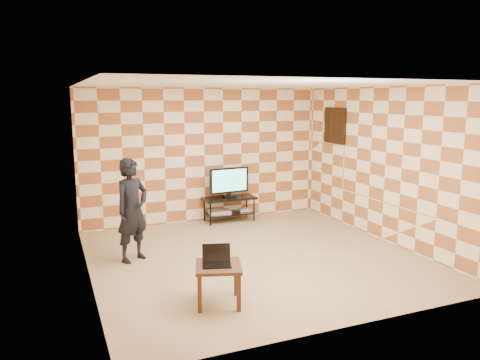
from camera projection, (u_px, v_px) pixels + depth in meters
name	position (u px, v px, depth m)	size (l,w,h in m)	color
floor	(254.00, 257.00, 7.45)	(5.00, 5.00, 0.00)	tan
wall_back	(204.00, 155.00, 9.50)	(5.00, 0.02, 2.70)	#FFE8C3
wall_front	(352.00, 208.00, 4.94)	(5.00, 0.02, 2.70)	#FFE8C3
wall_left	(85.00, 185.00, 6.28)	(0.02, 5.00, 2.70)	#FFE8C3
wall_right	(385.00, 165.00, 8.16)	(0.02, 5.00, 2.70)	#FFE8C3
ceiling	(255.00, 84.00, 6.98)	(5.00, 5.00, 0.02)	white
wall_art	(335.00, 125.00, 9.45)	(0.04, 0.72, 0.72)	black
tv_stand	(229.00, 204.00, 9.56)	(1.07, 0.48, 0.50)	black
tv	(229.00, 181.00, 9.48)	(0.84, 0.17, 0.61)	black
dvd_player	(219.00, 212.00, 9.53)	(0.43, 0.31, 0.07)	#B2B2B4
game_console	(245.00, 210.00, 9.75)	(0.24, 0.17, 0.05)	silver
side_table	(218.00, 272.00, 5.70)	(0.69, 0.69, 0.50)	#362110
laptop	(217.00, 260.00, 5.70)	(0.41, 0.36, 0.23)	black
person	(132.00, 210.00, 7.18)	(0.59, 0.38, 1.61)	black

